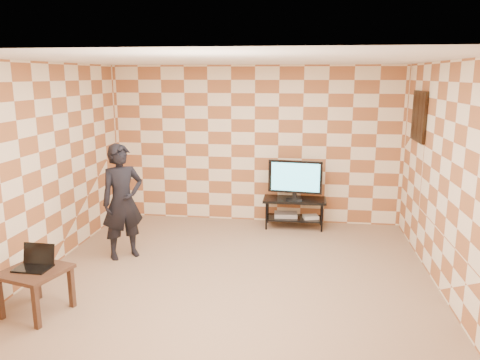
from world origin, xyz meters
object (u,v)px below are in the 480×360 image
tv_stand (294,206)px  side_table (35,277)px  tv (295,178)px  person (123,202)px

tv_stand → side_table: same height
tv_stand → side_table: 4.28m
tv_stand → tv: size_ratio=1.16×
tv_stand → tv: (0.00, -0.00, 0.49)m
side_table → tv_stand: bearing=51.0°
tv_stand → side_table: size_ratio=1.41×
tv → person: 2.87m
tv_stand → side_table: bearing=-129.0°
tv → tv_stand: bearing=96.5°
side_table → person: bearing=78.5°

